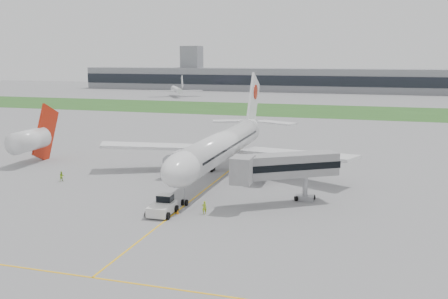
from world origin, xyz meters
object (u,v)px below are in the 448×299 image
(jet_bridge, at_px, (281,167))
(ground_crew_near, at_px, (204,207))
(airliner, at_px, (224,144))
(pushback_tug, at_px, (163,206))
(neighbor_aircraft, at_px, (31,139))

(jet_bridge, bearing_deg, ground_crew_near, -172.64)
(airliner, height_order, pushback_tug, airliner)
(ground_crew_near, xyz_separation_m, neighbor_aircraft, (-43.88, 21.21, 3.99))
(pushback_tug, relative_size, neighbor_aircraft, 0.33)
(airliner, distance_m, pushback_tug, 24.91)
(jet_bridge, height_order, neighbor_aircraft, neighbor_aircraft)
(airliner, relative_size, pushback_tug, 10.70)
(ground_crew_near, height_order, neighbor_aircraft, neighbor_aircraft)
(pushback_tug, height_order, jet_bridge, jet_bridge)
(neighbor_aircraft, bearing_deg, jet_bridge, -16.51)
(ground_crew_near, bearing_deg, neighbor_aircraft, -59.14)
(airliner, height_order, jet_bridge, airliner)
(airliner, relative_size, jet_bridge, 3.61)
(pushback_tug, xyz_separation_m, jet_bridge, (14.50, 9.35, 4.44))
(pushback_tug, bearing_deg, ground_crew_near, 15.21)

